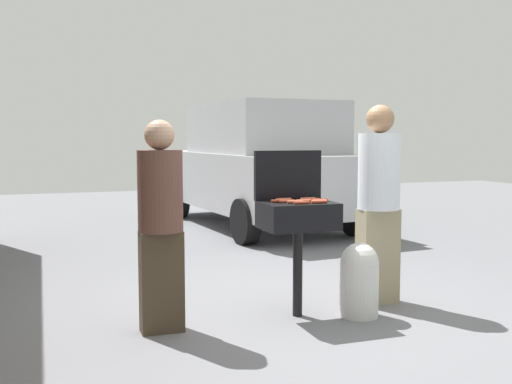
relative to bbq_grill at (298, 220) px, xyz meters
The scene contains 20 objects.
ground_plane 0.81m from the bbq_grill, 90.63° to the left, with size 24.00×24.00×0.00m, color slate.
bbq_grill is the anchor object (origin of this frame).
grill_lid_open 0.42m from the bbq_grill, 90.00° to the left, with size 0.60×0.05×0.42m, color black.
hot_dog_0 0.22m from the bbq_grill, 16.67° to the left, with size 0.03×0.03×0.13m, color #AD4228.
hot_dog_1 0.21m from the bbq_grill, 138.72° to the left, with size 0.03×0.03×0.13m, color #C6593D.
hot_dog_2 0.24m from the bbq_grill, 45.75° to the right, with size 0.03×0.03×0.13m, color #AD4228.
hot_dog_3 0.25m from the bbq_grill, ahead, with size 0.03×0.03×0.13m, color #AD4228.
hot_dog_4 0.21m from the bbq_grill, 102.87° to the right, with size 0.03×0.03×0.13m, color #AD4228.
hot_dog_5 0.23m from the bbq_grill, 22.00° to the right, with size 0.03×0.03×0.13m, color #AD4228.
hot_dog_6 0.23m from the bbq_grill, 36.41° to the right, with size 0.03×0.03×0.13m, color #C6593D.
hot_dog_7 0.23m from the bbq_grill, 164.01° to the left, with size 0.03×0.03×0.13m, color #AD4228.
hot_dog_8 0.19m from the bbq_grill, behind, with size 0.03×0.03×0.13m, color #C6593D.
hot_dog_9 0.18m from the bbq_grill, 132.86° to the right, with size 0.03×0.03×0.13m, color #C6593D.
hot_dog_10 0.22m from the bbq_grill, 119.12° to the left, with size 0.03×0.03×0.13m, color #AD4228.
hot_dog_11 0.23m from the bbq_grill, 38.45° to the left, with size 0.03×0.03×0.13m, color #C6593D.
hot_dog_12 0.16m from the bbq_grill, 36.69° to the right, with size 0.03×0.03×0.13m, color #C6593D.
propane_tank 0.70m from the bbq_grill, 21.40° to the right, with size 0.32×0.32×0.62m.
person_left 1.15m from the bbq_grill, behind, with size 0.34×0.34×1.62m.
person_right 0.85m from the bbq_grill, ahead, with size 0.37×0.37×1.77m.
parked_minivan 5.08m from the bbq_grill, 73.63° to the left, with size 2.34×4.55×2.02m.
Camera 1 is at (-1.98, -4.65, 1.50)m, focal length 42.61 mm.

